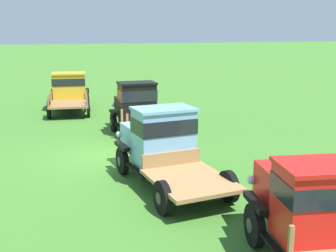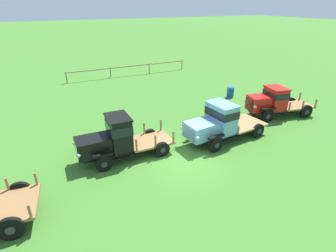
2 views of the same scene
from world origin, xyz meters
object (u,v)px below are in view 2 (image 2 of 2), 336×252
vintage_truck_second_in_line (116,139)px  vintage_truck_far_side (273,101)px  vintage_truck_midrow_center (218,123)px  oil_drum_beside_row (230,92)px

vintage_truck_second_in_line → vintage_truck_far_side: size_ratio=0.98×
vintage_truck_midrow_center → oil_drum_beside_row: bearing=46.2°
vintage_truck_second_in_line → oil_drum_beside_row: size_ratio=5.70×
vintage_truck_second_in_line → vintage_truck_far_side: (11.15, 0.51, -0.02)m
vintage_truck_second_in_line → vintage_truck_midrow_center: bearing=-7.2°
vintage_truck_midrow_center → vintage_truck_far_side: bearing=12.7°
vintage_truck_midrow_center → oil_drum_beside_row: vintage_truck_midrow_center is taller
vintage_truck_far_side → oil_drum_beside_row: bearing=89.0°
vintage_truck_midrow_center → oil_drum_beside_row: 8.01m
vintage_truck_second_in_line → vintage_truck_far_side: 11.17m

